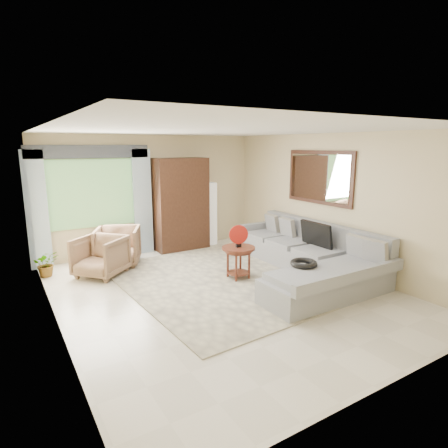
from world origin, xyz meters
TOP-DOWN VIEW (x-y plane):
  - ground at (0.00, 0.00)m, footprint 6.00×6.00m
  - area_rug at (0.14, 0.45)m, footprint 3.22×4.16m
  - sectional_sofa at (1.78, -0.18)m, footprint 2.30×3.46m
  - tv_screen at (2.05, -0.05)m, footprint 0.14×0.74m
  - garden_hose at (1.00, -0.84)m, footprint 0.43×0.43m
  - coffee_table at (0.56, 0.36)m, footprint 0.59×0.59m
  - red_disc at (0.56, 0.36)m, footprint 0.32×0.16m
  - armchair_left at (-1.51, 1.82)m, footprint 1.14×1.13m
  - armchair_right at (-1.06, 2.30)m, footprint 1.11×1.13m
  - potted_plant at (-2.38, 2.32)m, footprint 0.44×0.39m
  - armoire at (0.55, 2.72)m, footprint 1.20×0.55m
  - floor_lamp at (1.35, 2.78)m, footprint 0.24×0.24m
  - window at (-1.35, 2.97)m, footprint 1.80×0.04m
  - curtain_left at (-2.40, 2.88)m, footprint 0.40×0.08m
  - curtain_right at (-0.30, 2.88)m, footprint 0.40×0.08m
  - valance at (-1.35, 2.90)m, footprint 2.40×0.12m
  - wall_mirror at (2.46, 0.35)m, footprint 0.05×1.70m

SIDE VIEW (x-z plane):
  - ground at x=0.00m, z-range 0.00..0.00m
  - area_rug at x=0.14m, z-range 0.00..0.02m
  - potted_plant at x=-2.38m, z-range 0.00..0.48m
  - sectional_sofa at x=1.78m, z-range -0.17..0.73m
  - coffee_table at x=0.56m, z-range 0.01..0.61m
  - armchair_left at x=-1.51m, z-range 0.00..0.74m
  - armchair_right at x=-1.06m, z-range 0.00..0.78m
  - garden_hose at x=1.00m, z-range 0.50..0.59m
  - tv_screen at x=2.05m, z-range 0.48..0.96m
  - floor_lamp at x=1.35m, z-range 0.00..1.50m
  - red_disc at x=0.56m, z-range 0.65..0.99m
  - armoire at x=0.55m, z-range 0.00..2.10m
  - curtain_left at x=-2.40m, z-range 0.00..2.30m
  - curtain_right at x=-0.30m, z-range 0.00..2.30m
  - window at x=-1.35m, z-range 0.70..2.10m
  - wall_mirror at x=2.46m, z-range 1.22..2.27m
  - valance at x=-1.35m, z-range 2.12..2.38m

